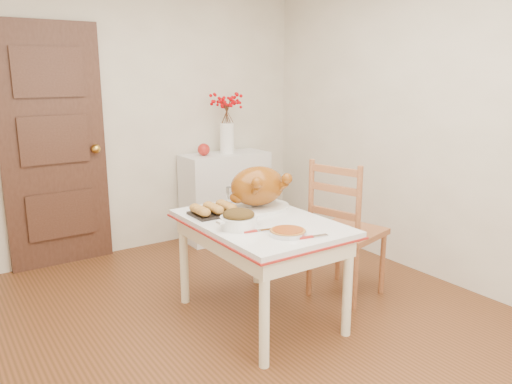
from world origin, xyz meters
TOP-DOWN VIEW (x-y plane):
  - floor at (0.00, 0.00)m, footprint 3.50×4.00m
  - wall_back at (0.00, 2.00)m, footprint 3.50×0.00m
  - wall_right at (1.75, 0.00)m, footprint 0.00×4.00m
  - door_back at (-0.70, 1.97)m, footprint 0.85×0.06m
  - sideboard at (0.86, 1.78)m, footprint 0.87×0.38m
  - kitchen_table at (0.16, 0.15)m, footprint 0.80×1.17m
  - chair_oak at (0.91, 0.10)m, footprint 0.56×0.56m
  - berry_vase at (0.89, 1.78)m, footprint 0.32×0.32m
  - apple at (0.62, 1.78)m, footprint 0.12×0.12m
  - turkey_platter at (0.30, 0.39)m, footprint 0.58×0.52m
  - pumpkin_pie at (0.12, -0.20)m, footprint 0.22×0.22m
  - stuffing_dish at (-0.05, 0.08)m, footprint 0.31×0.25m
  - rolls_tray at (-0.04, 0.43)m, footprint 0.29×0.23m
  - pie_server at (0.21, -0.32)m, footprint 0.20×0.09m
  - carving_knife at (0.03, -0.05)m, footprint 0.24×0.11m
  - drinking_glass at (0.23, 0.64)m, footprint 0.09×0.09m
  - shaker_pair at (0.42, 0.56)m, footprint 0.09×0.04m

SIDE VIEW (x-z plane):
  - floor at x=0.00m, z-range 0.00..0.00m
  - kitchen_table at x=0.16m, z-range 0.00..0.70m
  - sideboard at x=0.86m, z-range 0.00..0.87m
  - chair_oak at x=0.91m, z-range 0.00..1.04m
  - pie_server at x=0.21m, z-range 0.70..0.71m
  - carving_knife at x=0.03m, z-range 0.70..0.71m
  - pumpkin_pie at x=0.12m, z-range 0.70..0.74m
  - rolls_tray at x=-0.04m, z-range 0.70..0.78m
  - shaker_pair at x=0.42m, z-range 0.70..0.78m
  - stuffing_dish at x=-0.05m, z-range 0.70..0.81m
  - drinking_glass at x=0.23m, z-range 0.70..0.82m
  - turkey_platter at x=0.30m, z-range 0.70..1.00m
  - apple at x=0.62m, z-range 0.87..0.98m
  - door_back at x=-0.70m, z-range 0.00..2.06m
  - berry_vase at x=0.89m, z-range 0.87..1.49m
  - wall_back at x=0.00m, z-range 0.00..2.50m
  - wall_right at x=1.75m, z-range 0.00..2.50m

